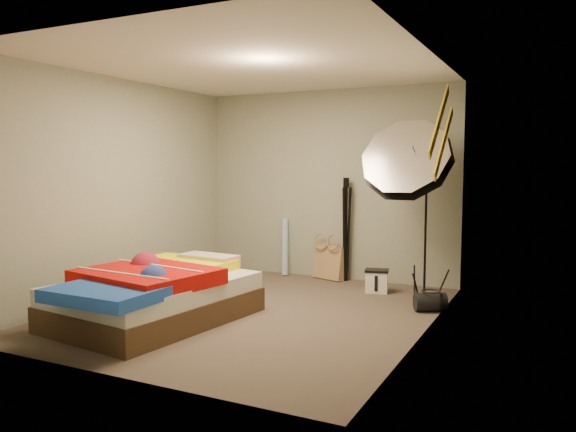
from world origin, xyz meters
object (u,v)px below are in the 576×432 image
Objects in this scene: tote_bag at (330,262)px; photo_umbrella at (408,163)px; camera_case at (377,282)px; duffel_bag at (430,302)px; wrapping_roll at (285,247)px; camera_tripod at (346,222)px; bed at (155,293)px.

photo_umbrella is at bearing -12.60° from tote_bag.
camera_case is 0.80× the size of duffel_bag.
duffel_bag is at bearing -50.85° from camera_case.
wrapping_roll is 2.50m from duffel_bag.
wrapping_roll is at bearing -161.55° from tote_bag.
photo_umbrella is at bearing 106.39° from duffel_bag.
photo_umbrella is at bearing -35.67° from camera_tripod.
bed is (-2.33, -1.54, 0.18)m from duffel_bag.
photo_umbrella reaches higher than wrapping_roll.
tote_bag reaches higher than duffel_bag.
camera_case is (0.80, -0.50, -0.10)m from tote_bag.
camera_tripod is at bearing 144.33° from photo_umbrella.
camera_case is at bearing -39.64° from camera_tripod.
camera_case is 0.99m from camera_tripod.
camera_case is 0.12× the size of bed.
camera_tripod is at bearing 113.55° from duffel_bag.
bed is at bearing -110.87° from camera_tripod.
camera_tripod reaches higher than wrapping_roll.
wrapping_roll is at bearing 148.36° from camera_case.
camera_case is at bearing -18.68° from wrapping_roll.
duffel_bag is at bearing -16.48° from tote_bag.
camera_case is 1.48m from photo_umbrella.
tote_bag is 1.41× the size of duffel_bag.
wrapping_roll reaches higher than camera_case.
photo_umbrella is (1.97, 1.91, 1.26)m from bed.
tote_bag is at bearing 135.14° from camera_case.
wrapping_roll is 1.57m from camera_case.
bed is (-0.10, -2.63, -0.12)m from wrapping_roll.
tote_bag is 0.21× the size of photo_umbrella.
tote_bag is 1.92m from photo_umbrella.
wrapping_roll is 0.37× the size of bed.
camera_case is at bearing 114.31° from duffel_bag.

